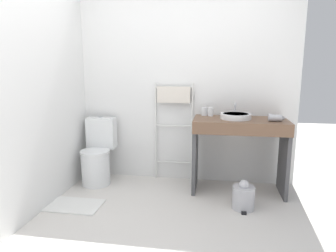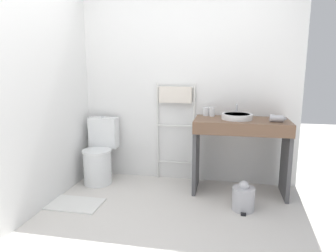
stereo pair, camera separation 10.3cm
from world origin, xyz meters
TOP-DOWN VIEW (x-y plane):
  - ground_plane at (0.00, 0.00)m, footprint 12.00×12.00m
  - wall_back at (0.00, 1.56)m, footprint 2.80×0.12m
  - wall_side at (-1.34, 0.75)m, footprint 0.12×2.21m
  - toilet at (-1.02, 1.20)m, footprint 0.36×0.50m
  - towel_radiator at (-0.09, 1.45)m, footprint 0.49×0.06m
  - vanity_counter at (0.71, 1.18)m, footprint 1.04×0.54m
  - sink_basin at (0.65, 1.19)m, footprint 0.34×0.34m
  - faucet at (0.65, 1.38)m, footprint 0.02×0.10m
  - cup_near_wall at (0.29, 1.38)m, footprint 0.07×0.07m
  - cup_near_edge at (0.37, 1.36)m, footprint 0.07×0.07m
  - hair_dryer at (1.07, 1.11)m, footprint 0.18×0.18m
  - trash_bin at (0.74, 0.74)m, footprint 0.23×0.26m
  - bath_mat at (-1.01, 0.51)m, footprint 0.56×0.36m

SIDE VIEW (x-z plane):
  - ground_plane at x=0.00m, z-range 0.00..0.00m
  - bath_mat at x=-1.01m, z-range 0.00..0.01m
  - trash_bin at x=0.74m, z-range -0.02..0.28m
  - toilet at x=-1.02m, z-range -0.07..0.75m
  - vanity_counter at x=0.71m, z-range 0.16..1.02m
  - sink_basin at x=0.65m, z-range 0.86..0.92m
  - hair_dryer at x=1.07m, z-range 0.86..0.94m
  - cup_near_wall at x=0.29m, z-range 0.86..0.96m
  - cup_near_edge at x=0.37m, z-range 0.86..0.96m
  - towel_radiator at x=-0.09m, z-range 0.30..1.54m
  - faucet at x=0.65m, z-range 0.88..1.04m
  - wall_back at x=0.00m, z-range 0.00..2.42m
  - wall_side at x=-1.34m, z-range 0.00..2.42m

